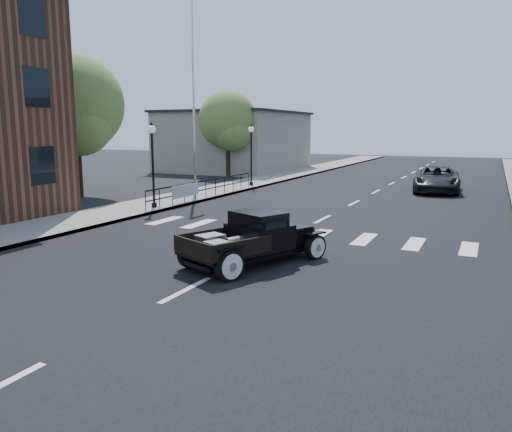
% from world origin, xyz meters
% --- Properties ---
extents(ground, '(120.00, 120.00, 0.00)m').
position_xyz_m(ground, '(0.00, 0.00, 0.00)').
color(ground, black).
rests_on(ground, ground).
extents(road, '(14.00, 80.00, 0.02)m').
position_xyz_m(road, '(0.00, 15.00, 0.01)').
color(road, black).
rests_on(road, ground).
extents(road_markings, '(12.00, 60.00, 0.06)m').
position_xyz_m(road_markings, '(0.00, 10.00, 0.00)').
color(road_markings, silver).
rests_on(road_markings, ground).
extents(sidewalk_left, '(3.00, 80.00, 0.15)m').
position_xyz_m(sidewalk_left, '(-8.50, 15.00, 0.07)').
color(sidewalk_left, '#99968B').
rests_on(sidewalk_left, ground).
extents(low_building_left, '(10.00, 12.00, 5.00)m').
position_xyz_m(low_building_left, '(-15.00, 28.00, 2.50)').
color(low_building_left, '#A89D8C').
rests_on(low_building_left, ground).
extents(railing, '(0.08, 10.00, 1.00)m').
position_xyz_m(railing, '(-7.30, 10.00, 0.65)').
color(railing, black).
rests_on(railing, sidewalk_left).
extents(banner, '(0.04, 2.20, 0.60)m').
position_xyz_m(banner, '(-7.22, 8.00, 0.45)').
color(banner, silver).
rests_on(banner, sidewalk_left).
extents(lamp_post_b, '(0.36, 0.36, 3.77)m').
position_xyz_m(lamp_post_b, '(-7.60, 6.00, 2.04)').
color(lamp_post_b, black).
rests_on(lamp_post_b, sidewalk_left).
extents(lamp_post_c, '(0.36, 0.36, 3.77)m').
position_xyz_m(lamp_post_c, '(-7.60, 16.00, 2.04)').
color(lamp_post_c, black).
rests_on(lamp_post_c, sidewalk_left).
extents(flagpole, '(0.12, 0.12, 12.51)m').
position_xyz_m(flagpole, '(-9.20, 12.00, 6.40)').
color(flagpole, silver).
rests_on(flagpole, sidewalk_left).
extents(big_tree_near, '(5.10, 5.10, 7.50)m').
position_xyz_m(big_tree_near, '(-14.00, 8.00, 3.75)').
color(big_tree_near, '#567532').
rests_on(big_tree_near, ground).
extents(big_tree_far, '(4.46, 4.46, 6.56)m').
position_xyz_m(big_tree_far, '(-12.50, 22.00, 3.28)').
color(big_tree_far, '#567532').
rests_on(big_tree_far, ground).
extents(hotrod_pickup, '(3.45, 4.64, 1.46)m').
position_xyz_m(hotrod_pickup, '(0.39, -0.32, 0.73)').
color(hotrod_pickup, black).
rests_on(hotrod_pickup, ground).
extents(second_car, '(2.91, 5.53, 1.48)m').
position_xyz_m(second_car, '(3.19, 18.52, 0.74)').
color(second_car, black).
rests_on(second_car, ground).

